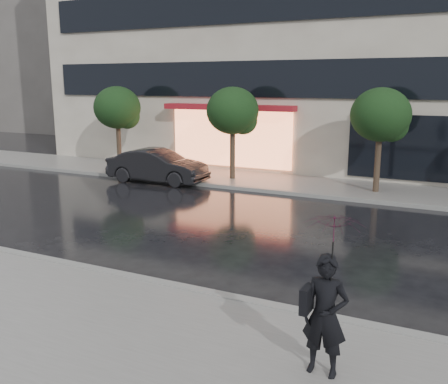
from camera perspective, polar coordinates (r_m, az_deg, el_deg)
The scene contains 11 objects.
ground at distance 11.64m, azimuth -6.75°, elevation -8.59°, with size 120.00×120.00×0.00m, color black.
sidewalk_near at distance 9.30m, azimuth -18.01°, elevation -14.37°, with size 60.00×4.50×0.12m, color slate.
sidewalk_far at distance 20.65m, azimuth 8.82°, elevation 0.83°, with size 60.00×3.50×0.12m, color slate.
curb_near at distance 10.85m, azimuth -9.66°, elevation -9.89°, with size 60.00×0.25×0.14m, color gray.
curb_far at distance 19.02m, azimuth 7.23°, elevation -0.09°, with size 60.00×0.25×0.14m, color gray.
bg_building_left at distance 48.87m, azimuth -18.47°, elevation 13.97°, with size 14.00×10.00×12.00m, color #59544F.
tree_far_west at distance 24.28m, azimuth -11.94°, elevation 9.24°, with size 2.20×2.20×3.99m.
tree_mid_west at distance 21.13m, azimuth 1.18°, elevation 9.07°, with size 2.20×2.20×3.99m.
tree_mid_east at distance 19.38m, azimuth 17.65°, elevation 8.19°, with size 2.20×2.20×3.99m.
parked_car at distance 21.22m, azimuth -7.61°, elevation 2.96°, with size 1.50×4.30×1.42m, color black.
pedestrian_with_umbrella at distance 7.02m, azimuth 11.90°, elevation -9.60°, with size 0.84×0.85×2.33m.
Camera 1 is at (5.97, -9.09, 4.16)m, focal length 40.00 mm.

